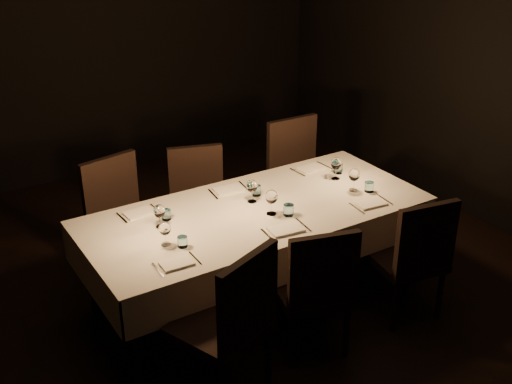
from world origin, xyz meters
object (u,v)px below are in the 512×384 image
chair_near_right (413,254)px  chair_far_right (299,173)px  chair_near_center (316,285)px  chair_near_left (231,320)px  chair_far_left (121,215)px  chair_far_center (199,199)px  dining_table (256,218)px

chair_near_right → chair_far_right: 1.54m
chair_near_center → chair_near_right: size_ratio=0.99×
chair_near_left → chair_far_right: size_ratio=1.01×
chair_far_left → chair_far_center: bearing=-13.2°
chair_near_left → chair_far_right: chair_near_left is taller
dining_table → chair_far_center: chair_far_center is taller
chair_near_left → chair_near_center: chair_near_left is taller
dining_table → chair_far_center: (-0.06, 0.81, -0.16)m
chair_far_left → chair_far_right: (1.64, -0.10, 0.02)m
chair_far_right → chair_near_center: bearing=-120.4°
dining_table → chair_near_right: bearing=-44.4°
chair_near_left → chair_near_right: bearing=159.6°
chair_far_center → dining_table: bearing=-68.2°
chair_near_left → chair_far_right: (1.60, 1.55, -0.00)m
dining_table → chair_near_right: chair_near_right is taller
chair_far_center → chair_near_left: bearing=-93.2°
dining_table → chair_far_left: bearing=131.1°
chair_far_center → chair_near_right: bearing=-43.7°
chair_near_right → chair_near_left: bearing=10.7°
chair_near_center → chair_far_left: 1.74m
chair_near_right → chair_far_center: 1.83m
chair_near_center → chair_far_center: 1.56m
chair_far_center → chair_far_left: bearing=-163.9°
chair_near_left → chair_near_center: bearing=164.6°
chair_near_left → chair_near_right: 1.50m
chair_near_left → dining_table: bearing=-151.2°
chair_near_right → chair_far_left: chair_far_left is taller
chair_far_center → chair_far_right: chair_far_right is taller
chair_near_left → chair_near_center: 0.68m
chair_far_left → chair_far_center: (0.67, -0.02, -0.02)m
dining_table → chair_far_center: size_ratio=2.65×
chair_far_left → chair_near_right: bearing=-57.9°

